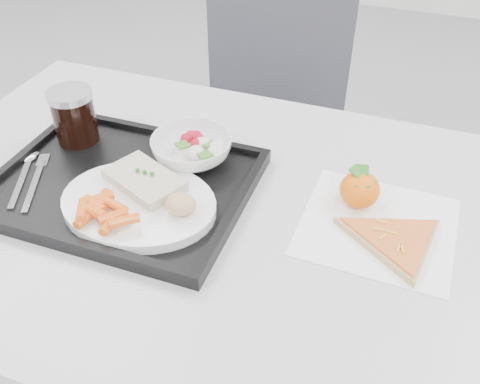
% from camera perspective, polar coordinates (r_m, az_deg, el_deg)
% --- Properties ---
extents(table, '(1.20, 0.80, 0.75)m').
position_cam_1_polar(table, '(0.98, -2.78, -4.40)').
color(table, silver).
rests_on(table, ground).
extents(chair, '(0.52, 0.52, 0.93)m').
position_cam_1_polar(chair, '(1.61, 2.84, 8.37)').
color(chair, '#3D3D45').
rests_on(chair, ground).
extents(tray, '(0.45, 0.35, 0.03)m').
position_cam_1_polar(tray, '(0.99, -12.36, 0.71)').
color(tray, black).
rests_on(tray, table).
extents(dinner_plate, '(0.27, 0.27, 0.02)m').
position_cam_1_polar(dinner_plate, '(0.92, -10.74, -1.25)').
color(dinner_plate, white).
rests_on(dinner_plate, tray).
extents(fish_fillet, '(0.16, 0.13, 0.03)m').
position_cam_1_polar(fish_fillet, '(0.94, -10.18, 1.32)').
color(fish_fillet, beige).
rests_on(fish_fillet, dinner_plate).
extents(bread_roll, '(0.06, 0.06, 0.03)m').
position_cam_1_polar(bread_roll, '(0.87, -6.33, -1.31)').
color(bread_roll, '#EBBA8B').
rests_on(bread_roll, dinner_plate).
extents(salad_bowl, '(0.15, 0.15, 0.05)m').
position_cam_1_polar(salad_bowl, '(1.01, -5.17, 4.59)').
color(salad_bowl, white).
rests_on(salad_bowl, tray).
extents(cola_glass, '(0.09, 0.09, 0.11)m').
position_cam_1_polar(cola_glass, '(1.10, -17.31, 7.84)').
color(cola_glass, black).
rests_on(cola_glass, tray).
extents(cutlery, '(0.12, 0.16, 0.01)m').
position_cam_1_polar(cutlery, '(1.06, -21.49, 1.97)').
color(cutlery, silver).
rests_on(cutlery, tray).
extents(napkin, '(0.26, 0.25, 0.00)m').
position_cam_1_polar(napkin, '(0.92, 14.44, -3.58)').
color(napkin, white).
rests_on(napkin, table).
extents(tangerine, '(0.08, 0.08, 0.07)m').
position_cam_1_polar(tangerine, '(0.94, 12.65, 0.26)').
color(tangerine, '#F86003').
rests_on(tangerine, napkin).
extents(pizza_slice, '(0.24, 0.24, 0.02)m').
position_cam_1_polar(pizza_slice, '(0.89, 16.20, -4.97)').
color(pizza_slice, tan).
rests_on(pizza_slice, napkin).
extents(carrot_pile, '(0.12, 0.09, 0.03)m').
position_cam_1_polar(carrot_pile, '(0.89, -14.56, -1.88)').
color(carrot_pile, orange).
rests_on(carrot_pile, dinner_plate).
extents(salad_contents, '(0.10, 0.08, 0.03)m').
position_cam_1_polar(salad_contents, '(1.00, -3.97, 4.93)').
color(salad_contents, '#B11025').
rests_on(salad_contents, salad_bowl).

